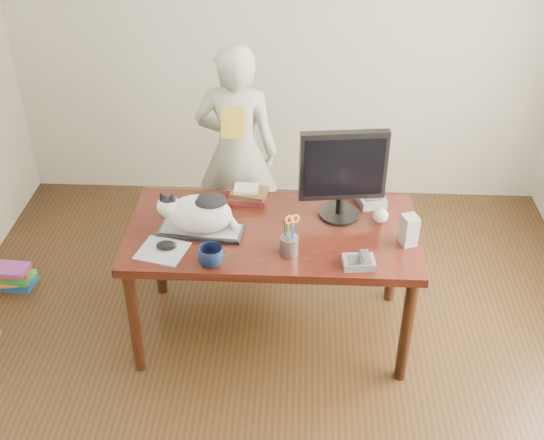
{
  "coord_description": "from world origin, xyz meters",
  "views": [
    {
      "loc": [
        0.15,
        -2.47,
        2.9
      ],
      "look_at": [
        0.0,
        0.55,
        0.85
      ],
      "focal_mm": 45.0,
      "sensor_mm": 36.0,
      "label": 1
    }
  ],
  "objects_px": {
    "speaker": "(409,230)",
    "book_stack": "(248,194)",
    "pen_cup": "(289,244)",
    "mouse": "(166,245)",
    "keyboard": "(201,230)",
    "cat": "(197,212)",
    "baseball": "(381,215)",
    "coffee_mug": "(211,256)",
    "calculator": "(370,198)",
    "person": "(237,152)",
    "desk": "(273,243)",
    "book_pile_b": "(15,276)",
    "monitor": "(343,171)",
    "phone": "(359,261)"
  },
  "relations": [
    {
      "from": "mouse",
      "to": "phone",
      "type": "xyz_separation_m",
      "value": [
        1.01,
        -0.09,
        -0.0
      ]
    },
    {
      "from": "keyboard",
      "to": "speaker",
      "type": "height_order",
      "value": "speaker"
    },
    {
      "from": "speaker",
      "to": "baseball",
      "type": "xyz_separation_m",
      "value": [
        -0.13,
        0.2,
        -0.04
      ]
    },
    {
      "from": "mouse",
      "to": "speaker",
      "type": "height_order",
      "value": "speaker"
    },
    {
      "from": "coffee_mug",
      "to": "calculator",
      "type": "height_order",
      "value": "coffee_mug"
    },
    {
      "from": "pen_cup",
      "to": "mouse",
      "type": "xyz_separation_m",
      "value": [
        -0.65,
        0.01,
        -0.04
      ]
    },
    {
      "from": "person",
      "to": "mouse",
      "type": "bearing_deg",
      "value": 80.47
    },
    {
      "from": "calculator",
      "to": "mouse",
      "type": "bearing_deg",
      "value": -171.64
    },
    {
      "from": "calculator",
      "to": "person",
      "type": "height_order",
      "value": "person"
    },
    {
      "from": "desk",
      "to": "calculator",
      "type": "height_order",
      "value": "calculator"
    },
    {
      "from": "speaker",
      "to": "book_pile_b",
      "type": "bearing_deg",
      "value": 150.08
    },
    {
      "from": "speaker",
      "to": "cat",
      "type": "bearing_deg",
      "value": 157.95
    },
    {
      "from": "monitor",
      "to": "pen_cup",
      "type": "distance_m",
      "value": 0.51
    },
    {
      "from": "desk",
      "to": "person",
      "type": "bearing_deg",
      "value": 109.1
    },
    {
      "from": "coffee_mug",
      "to": "cat",
      "type": "bearing_deg",
      "value": 110.66
    },
    {
      "from": "coffee_mug",
      "to": "phone",
      "type": "distance_m",
      "value": 0.76
    },
    {
      "from": "coffee_mug",
      "to": "person",
      "type": "relative_size",
      "value": 0.09
    },
    {
      "from": "monitor",
      "to": "calculator",
      "type": "distance_m",
      "value": 0.37
    },
    {
      "from": "baseball",
      "to": "calculator",
      "type": "height_order",
      "value": "baseball"
    },
    {
      "from": "speaker",
      "to": "book_stack",
      "type": "xyz_separation_m",
      "value": [
        -0.89,
        0.39,
        -0.05
      ]
    },
    {
      "from": "monitor",
      "to": "desk",
      "type": "bearing_deg",
      "value": -177.1
    },
    {
      "from": "monitor",
      "to": "calculator",
      "type": "height_order",
      "value": "monitor"
    },
    {
      "from": "desk",
      "to": "phone",
      "type": "relative_size",
      "value": 9.4
    },
    {
      "from": "cat",
      "to": "baseball",
      "type": "xyz_separation_m",
      "value": [
        1.0,
        0.15,
        -0.09
      ]
    },
    {
      "from": "mouse",
      "to": "coffee_mug",
      "type": "relative_size",
      "value": 0.92
    },
    {
      "from": "coffee_mug",
      "to": "book_stack",
      "type": "xyz_separation_m",
      "value": [
        0.14,
        0.63,
        -0.02
      ]
    },
    {
      "from": "baseball",
      "to": "cat",
      "type": "bearing_deg",
      "value": -171.24
    },
    {
      "from": "coffee_mug",
      "to": "book_pile_b",
      "type": "bearing_deg",
      "value": 154.57
    },
    {
      "from": "calculator",
      "to": "book_pile_b",
      "type": "xyz_separation_m",
      "value": [
        -2.27,
        0.04,
        -0.71
      ]
    },
    {
      "from": "monitor",
      "to": "coffee_mug",
      "type": "relative_size",
      "value": 3.96
    },
    {
      "from": "phone",
      "to": "calculator",
      "type": "bearing_deg",
      "value": 76.01
    },
    {
      "from": "pen_cup",
      "to": "mouse",
      "type": "distance_m",
      "value": 0.65
    },
    {
      "from": "coffee_mug",
      "to": "person",
      "type": "xyz_separation_m",
      "value": [
        0.02,
        1.21,
        -0.05
      ]
    },
    {
      "from": "desk",
      "to": "book_pile_b",
      "type": "relative_size",
      "value": 6.2
    },
    {
      "from": "person",
      "to": "book_stack",
      "type": "bearing_deg",
      "value": 106.42
    },
    {
      "from": "cat",
      "to": "baseball",
      "type": "distance_m",
      "value": 1.02
    },
    {
      "from": "desk",
      "to": "book_pile_b",
      "type": "height_order",
      "value": "desk"
    },
    {
      "from": "pen_cup",
      "to": "book_stack",
      "type": "bearing_deg",
      "value": 116.06
    },
    {
      "from": "desk",
      "to": "person",
      "type": "distance_m",
      "value": 0.86
    },
    {
      "from": "cat",
      "to": "calculator",
      "type": "relative_size",
      "value": 1.98
    },
    {
      "from": "cat",
      "to": "calculator",
      "type": "bearing_deg",
      "value": 26.99
    },
    {
      "from": "desk",
      "to": "baseball",
      "type": "xyz_separation_m",
      "value": [
        0.6,
        0.03,
        0.19
      ]
    },
    {
      "from": "pen_cup",
      "to": "desk",
      "type": "bearing_deg",
      "value": 108.43
    },
    {
      "from": "pen_cup",
      "to": "coffee_mug",
      "type": "distance_m",
      "value": 0.41
    },
    {
      "from": "baseball",
      "to": "monitor",
      "type": "bearing_deg",
      "value": 171.58
    },
    {
      "from": "mouse",
      "to": "phone",
      "type": "relative_size",
      "value": 0.73
    },
    {
      "from": "cat",
      "to": "book_stack",
      "type": "relative_size",
      "value": 1.93
    },
    {
      "from": "phone",
      "to": "calculator",
      "type": "distance_m",
      "value": 0.62
    },
    {
      "from": "book_pile_b",
      "to": "calculator",
      "type": "bearing_deg",
      "value": -0.89
    },
    {
      "from": "mouse",
      "to": "monitor",
      "type": "bearing_deg",
      "value": 34.92
    }
  ]
}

